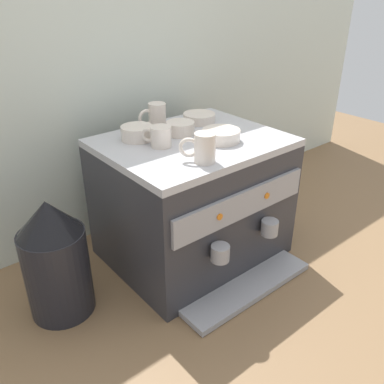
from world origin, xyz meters
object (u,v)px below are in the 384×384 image
(espresso_machine, at_px, (193,200))
(ceramic_cup_1, at_px, (160,136))
(ceramic_bowl_1, at_px, (199,118))
(ceramic_bowl_0, at_px, (137,133))
(ceramic_bowl_3, at_px, (180,128))
(milk_pitcher, at_px, (266,204))
(ceramic_cup_0, at_px, (203,148))
(coffee_grinder, at_px, (55,259))
(ceramic_cup_2, at_px, (156,116))
(ceramic_bowl_2, at_px, (221,136))

(espresso_machine, height_order, ceramic_cup_1, ceramic_cup_1)
(ceramic_bowl_1, bearing_deg, ceramic_bowl_0, -177.51)
(ceramic_bowl_3, xyz_separation_m, milk_pitcher, (0.40, -0.07, -0.40))
(espresso_machine, height_order, ceramic_bowl_3, ceramic_bowl_3)
(ceramic_cup_0, xyz_separation_m, ceramic_bowl_3, (0.09, 0.22, -0.02))
(espresso_machine, xyz_separation_m, coffee_grinder, (-0.49, 0.03, -0.03))
(ceramic_cup_0, distance_m, ceramic_cup_2, 0.34)
(ceramic_cup_0, height_order, coffee_grinder, ceramic_cup_0)
(ceramic_bowl_0, relative_size, coffee_grinder, 0.27)
(ceramic_cup_0, relative_size, ceramic_cup_1, 0.96)
(ceramic_cup_2, xyz_separation_m, coffee_grinder, (-0.47, -0.15, -0.30))
(ceramic_cup_2, xyz_separation_m, ceramic_bowl_3, (0.02, -0.11, -0.02))
(ceramic_cup_1, height_order, ceramic_bowl_2, ceramic_cup_1)
(ceramic_cup_2, distance_m, ceramic_bowl_1, 0.16)
(ceramic_cup_0, relative_size, milk_pitcher, 0.71)
(ceramic_cup_0, height_order, ceramic_cup_1, ceramic_cup_0)
(coffee_grinder, bearing_deg, ceramic_bowl_3, 4.65)
(milk_pitcher, bearing_deg, espresso_machine, 179.95)
(espresso_machine, xyz_separation_m, ceramic_bowl_2, (0.06, -0.07, 0.24))
(ceramic_bowl_0, bearing_deg, ceramic_cup_2, 27.09)
(ceramic_cup_0, xyz_separation_m, ceramic_cup_2, (0.07, 0.33, -0.00))
(espresso_machine, relative_size, coffee_grinder, 1.53)
(ceramic_cup_0, relative_size, ceramic_cup_2, 0.85)
(espresso_machine, height_order, ceramic_cup_0, ceramic_cup_0)
(espresso_machine, height_order, milk_pitcher, espresso_machine)
(ceramic_bowl_2, height_order, ceramic_bowl_3, ceramic_bowl_3)
(ceramic_bowl_2, bearing_deg, ceramic_cup_2, 108.60)
(ceramic_cup_0, distance_m, coffee_grinder, 0.53)
(coffee_grinder, bearing_deg, ceramic_cup_0, -24.71)
(ceramic_cup_0, distance_m, milk_pitcher, 0.67)
(ceramic_cup_0, distance_m, ceramic_bowl_0, 0.28)
(ceramic_bowl_3, bearing_deg, milk_pitcher, -9.31)
(ceramic_bowl_1, bearing_deg, espresso_machine, -136.60)
(espresso_machine, relative_size, ceramic_bowl_3, 6.12)
(espresso_machine, xyz_separation_m, ceramic_cup_2, (-0.02, 0.18, 0.26))
(ceramic_cup_1, relative_size, ceramic_bowl_1, 0.79)
(ceramic_bowl_3, relative_size, milk_pitcher, 0.76)
(ceramic_cup_1, xyz_separation_m, ceramic_bowl_2, (0.18, -0.08, -0.01))
(espresso_machine, relative_size, ceramic_bowl_2, 4.75)
(espresso_machine, distance_m, ceramic_bowl_0, 0.30)
(milk_pitcher, bearing_deg, ceramic_bowl_0, 167.90)
(espresso_machine, height_order, ceramic_bowl_0, ceramic_bowl_0)
(ceramic_bowl_0, bearing_deg, ceramic_bowl_2, -42.39)
(ceramic_bowl_1, distance_m, milk_pitcher, 0.49)
(ceramic_cup_2, relative_size, coffee_grinder, 0.28)
(espresso_machine, relative_size, ceramic_cup_2, 5.53)
(ceramic_cup_1, bearing_deg, ceramic_cup_2, 58.49)
(ceramic_cup_2, bearing_deg, espresso_machine, -83.49)
(ceramic_bowl_0, height_order, ceramic_bowl_3, ceramic_bowl_0)
(ceramic_cup_1, distance_m, ceramic_cup_2, 0.18)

